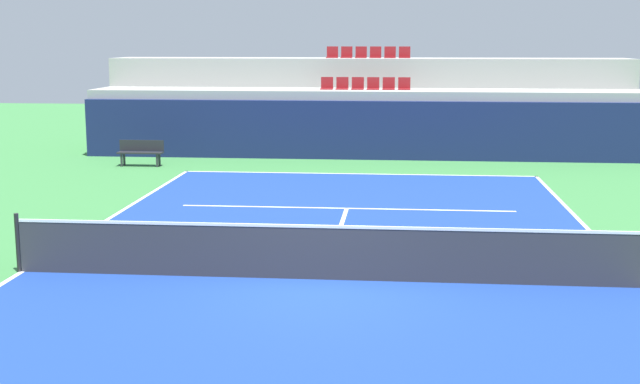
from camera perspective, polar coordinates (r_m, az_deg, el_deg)
The scene contains 13 objects.
ground_plane at distance 14.96m, azimuth 0.23°, elevation -5.89°, with size 80.00×80.00×0.00m, color #387A3D.
court_surface at distance 14.96m, azimuth 0.23°, elevation -5.87°, with size 11.00×24.00×0.01m, color navy.
baseline_far at distance 26.63m, azimuth 2.55°, elevation 1.22°, with size 11.00×0.10×0.00m, color white.
sideline_left at distance 16.36m, azimuth -19.23°, elevation -5.02°, with size 0.10×24.00×0.00m, color white.
service_line_far at distance 21.17m, azimuth 1.79°, elevation -1.09°, with size 8.26×0.10×0.00m, color white.
centre_service_line at distance 18.05m, azimuth 1.15°, elevation -3.06°, with size 0.10×6.40×0.00m, color white.
back_wall at distance 29.85m, azimuth 2.90°, elevation 4.13°, with size 19.81×0.30×2.04m, color navy.
stands_tier_lower at distance 31.18m, azimuth 3.01°, elevation 4.67°, with size 19.81×2.40×2.35m, color #9E9E99.
stands_tier_upper at distance 33.52m, azimuth 3.20°, elevation 5.98°, with size 19.81×2.40×3.43m, color #9E9E99.
seating_row_lower at distance 31.18m, azimuth 3.04°, elevation 7.07°, with size 3.24×0.44×0.44m.
seating_row_upper at distance 33.53m, azimuth 3.24°, elevation 9.12°, with size 3.24×0.44×0.44m.
tennis_net at distance 14.83m, azimuth 0.23°, elevation -4.00°, with size 11.08×0.08×1.07m.
player_bench at distance 28.92m, azimuth -11.85°, elevation 2.71°, with size 1.50×0.40×0.85m.
Camera 1 is at (1.30, -14.33, 4.13)m, focal length 48.02 mm.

